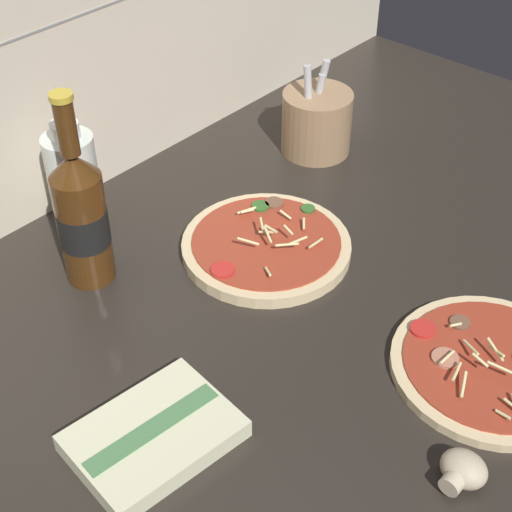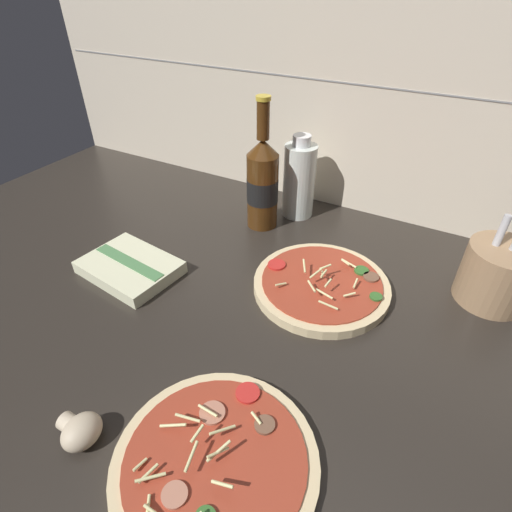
{
  "view_description": "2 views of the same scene",
  "coord_description": "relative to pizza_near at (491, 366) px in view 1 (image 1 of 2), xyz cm",
  "views": [
    {
      "loc": [
        -56.44,
        -41.81,
        72.42
      ],
      "look_at": [
        -0.85,
        7.62,
        11.3
      ],
      "focal_mm": 55.0,
      "sensor_mm": 36.0,
      "label": 1
    },
    {
      "loc": [
        24.7,
        -38.3,
        49.42
      ],
      "look_at": [
        -0.62,
        7.62,
        10.83
      ],
      "focal_mm": 28.0,
      "sensor_mm": 36.0,
      "label": 2
    }
  ],
  "objects": [
    {
      "name": "tile_backsplash",
      "position": [
        -9.59,
        65.99,
        26.72
      ],
      "size": [
        160.0,
        1.13,
        60.0
      ],
      "color": "beige",
      "rests_on": "ground"
    },
    {
      "name": "counter_slab",
      "position": [
        -9.59,
        20.49,
        -2.03
      ],
      "size": [
        160.0,
        90.0,
        2.5
      ],
      "color": "#28231E",
      "rests_on": "ground"
    },
    {
      "name": "utensil_crock",
      "position": [
        25.35,
        46.62,
        4.55
      ],
      "size": [
        11.5,
        11.5,
        15.8
      ],
      "color": "#9E7A56",
      "rests_on": "counter_slab"
    },
    {
      "name": "mushroom_right",
      "position": [
        -15.91,
        -5.17,
        1.0
      ],
      "size": [
        5.32,
        5.07,
        3.55
      ],
      "color": "beige",
      "rests_on": "counter_slab"
    },
    {
      "name": "pizza_far",
      "position": [
        -0.73,
        34.82,
        0.24
      ],
      "size": [
        23.88,
        23.88,
        4.81
      ],
      "color": "beige",
      "rests_on": "counter_slab"
    },
    {
      "name": "pizza_near",
      "position": [
        0.0,
        0.0,
        0.0
      ],
      "size": [
        23.91,
        23.91,
        4.03
      ],
      "color": "beige",
      "rests_on": "counter_slab"
    },
    {
      "name": "dish_towel",
      "position": [
        -33.77,
        22.16,
        0.44
      ],
      "size": [
        18.59,
        14.54,
        2.56
      ],
      "color": "beige",
      "rests_on": "counter_slab"
    },
    {
      "name": "beer_bottle",
      "position": [
        -20.36,
        49.3,
        9.26
      ],
      "size": [
        6.66,
        6.66,
        27.42
      ],
      "color": "#47280F",
      "rests_on": "counter_slab"
    },
    {
      "name": "oil_bottle",
      "position": [
        -15.47,
        57.29,
        7.71
      ],
      "size": [
        7.03,
        7.03,
        18.45
      ],
      "color": "silver",
      "rests_on": "counter_slab"
    }
  ]
}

